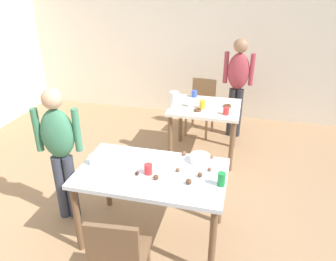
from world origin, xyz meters
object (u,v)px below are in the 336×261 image
(dining_table_near, at_px, (152,180))
(person_adult_far, at_px, (238,80))
(chair_near_table, at_px, (118,256))
(mixing_bowl, at_px, (200,158))
(dining_table_far, at_px, (205,114))
(person_girl_near, at_px, (60,145))
(pitcher_far, at_px, (174,100))
(chair_far_table, at_px, (201,103))
(soda_can, at_px, (221,179))

(dining_table_near, xyz_separation_m, person_adult_far, (0.62, 2.47, 0.27))
(chair_near_table, height_order, mixing_bowl, chair_near_table)
(dining_table_near, height_order, dining_table_far, same)
(dining_table_near, distance_m, person_girl_near, 0.98)
(pitcher_far, bearing_deg, chair_near_table, -87.11)
(dining_table_near, distance_m, chair_far_table, 2.49)
(dining_table_near, bearing_deg, person_girl_near, 175.83)
(person_girl_near, xyz_separation_m, mixing_bowl, (1.35, 0.20, -0.07))
(person_girl_near, distance_m, person_adult_far, 2.87)
(person_girl_near, relative_size, person_adult_far, 0.93)
(mixing_bowl, bearing_deg, dining_table_near, -145.42)
(chair_far_table, relative_size, person_girl_near, 0.60)
(person_adult_far, xyz_separation_m, mixing_bowl, (-0.23, -2.19, -0.14))
(mixing_bowl, bearing_deg, pitcher_far, 112.81)
(person_girl_near, bearing_deg, dining_table_far, 54.05)
(chair_near_table, xyz_separation_m, chair_far_table, (0.13, 3.26, 0.00))
(person_girl_near, height_order, mixing_bowl, person_girl_near)
(soda_can, bearing_deg, person_girl_near, 175.12)
(pitcher_far, bearing_deg, soda_can, -64.59)
(chair_near_table, relative_size, mixing_bowl, 4.53)
(dining_table_far, xyz_separation_m, soda_can, (0.38, -1.79, 0.18))
(dining_table_far, xyz_separation_m, person_girl_near, (-1.20, -1.66, 0.22))
(dining_table_near, relative_size, chair_near_table, 1.55)
(chair_far_table, distance_m, person_girl_near, 2.65)
(dining_table_near, xyz_separation_m, mixing_bowl, (0.40, 0.27, 0.13))
(dining_table_far, bearing_deg, mixing_bowl, -84.03)
(mixing_bowl, relative_size, soda_can, 1.57)
(person_adult_far, height_order, mixing_bowl, person_adult_far)
(person_girl_near, height_order, person_adult_far, person_adult_far)
(dining_table_near, height_order, soda_can, soda_can)
(dining_table_near, xyz_separation_m, pitcher_far, (-0.15, 1.58, 0.20))
(dining_table_far, bearing_deg, person_adult_far, 63.07)
(dining_table_far, distance_m, person_adult_far, 0.88)
(mixing_bowl, bearing_deg, chair_far_table, 97.87)
(person_adult_far, bearing_deg, dining_table_near, -104.17)
(chair_near_table, relative_size, soda_can, 7.13)
(person_girl_near, bearing_deg, dining_table_near, -4.17)
(chair_far_table, distance_m, mixing_bowl, 2.25)
(dining_table_far, bearing_deg, person_girl_near, -125.95)
(soda_can, relative_size, pitcher_far, 0.57)
(chair_far_table, bearing_deg, dining_table_near, -92.14)
(chair_near_table, height_order, person_girl_near, person_girl_near)
(mixing_bowl, bearing_deg, chair_near_table, -112.36)
(chair_far_table, distance_m, pitcher_far, 1.00)
(chair_near_table, height_order, person_adult_far, person_adult_far)
(dining_table_far, height_order, person_adult_far, person_adult_far)
(dining_table_near, bearing_deg, pitcher_far, 95.52)
(person_girl_near, bearing_deg, person_adult_far, 56.66)
(dining_table_far, height_order, chair_near_table, chair_near_table)
(chair_near_table, relative_size, person_adult_far, 0.56)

